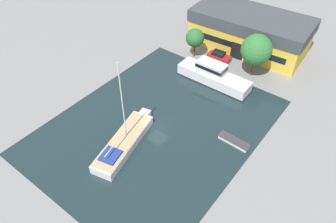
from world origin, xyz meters
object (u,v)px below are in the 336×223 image
Objects in this scene: quay_tree_near_building at (256,50)px; parked_car at (219,56)px; sailboat_moored at (124,142)px; motor_cruiser at (213,76)px; small_dinghy at (234,141)px; quay_tree_by_water at (195,38)px; warehouse_building at (250,31)px.

quay_tree_near_building is 1.76× the size of parked_car.
quay_tree_near_building is 26.73m from sailboat_moored.
motor_cruiser is 13.98m from small_dinghy.
quay_tree_by_water is at bearing -70.96° from parked_car.
motor_cruiser is at bearing -90.44° from warehouse_building.
sailboat_moored is (-6.13, -25.65, -4.35)m from quay_tree_near_building.
small_dinghy is at bearing -136.31° from motor_cruiser.
quay_tree_by_water is at bearing -128.43° from warehouse_building.
sailboat_moored is 2.86× the size of small_dinghy.
parked_car is 0.95× the size of small_dinghy.
parked_car is at bearing 23.03° from quay_tree_by_water.
small_dinghy is at bearing 33.02° from parked_car.
quay_tree_near_building is 1.39× the size of quay_tree_by_water.
small_dinghy is (11.62, 9.68, -0.46)m from sailboat_moored.
sailboat_moored is at bearing -48.62° from small_dinghy.
quay_tree_near_building is at bearing -159.45° from small_dinghy.
motor_cruiser is (2.81, -6.63, 0.57)m from parked_car.
warehouse_building is at bearing 122.07° from quay_tree_near_building.
quay_tree_by_water is 1.27× the size of parked_car.
sailboat_moored reaches higher than quay_tree_by_water.
parked_car is (4.31, 1.83, -3.04)m from quay_tree_by_water.
small_dinghy is at bearing -69.87° from warehouse_building.
sailboat_moored is at bearing -77.96° from quay_tree_by_water.
warehouse_building is at bearing 55.09° from quay_tree_by_water.
parked_car is 0.34× the size of motor_cruiser.
sailboat_moored is (0.91, -26.30, -0.06)m from parked_car.
warehouse_building is 4.01× the size of quay_tree_by_water.
motor_cruiser is at bearing -125.31° from quay_tree_near_building.
parked_car is at bearing 22.40° from motor_cruiser.
parked_car reaches higher than small_dinghy.
parked_car is at bearing 174.67° from quay_tree_near_building.
quay_tree_by_water reaches higher than small_dinghy.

